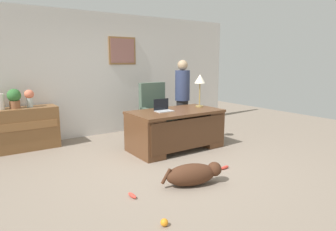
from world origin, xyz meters
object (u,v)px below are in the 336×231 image
(laptop, at_px, (163,108))
(credenza, at_px, (20,129))
(desk, at_px, (176,128))
(potted_plant, at_px, (14,98))
(person_standing, at_px, (182,97))
(vase_empty, at_px, (0,102))
(armchair, at_px, (156,114))
(dog_toy_plush, at_px, (225,167))
(desk_lamp, at_px, (200,81))
(dog_toy_bone, at_px, (132,195))
(dog_toy_ball, at_px, (164,222))
(dog_lying, at_px, (193,174))
(vase_with_flowers, at_px, (29,97))

(laptop, bearing_deg, credenza, 146.10)
(desk, xyz_separation_m, potted_plant, (-2.50, 1.60, 0.60))
(person_standing, bearing_deg, vase_empty, 165.62)
(desk, bearing_deg, laptop, 156.07)
(credenza, relative_size, laptop, 4.25)
(armchair, relative_size, dog_toy_plush, 6.74)
(credenza, distance_m, desk_lamp, 3.57)
(armchair, relative_size, dog_toy_bone, 7.12)
(credenza, bearing_deg, armchair, -15.02)
(armchair, relative_size, dog_toy_ball, 14.81)
(dog_lying, xyz_separation_m, dog_toy_ball, (-0.89, -0.62, -0.11))
(person_standing, distance_m, dog_toy_bone, 3.22)
(dog_lying, distance_m, vase_empty, 3.73)
(person_standing, bearing_deg, credenza, 164.46)
(desk_lamp, bearing_deg, credenza, 154.74)
(person_standing, bearing_deg, potted_plant, 164.61)
(desk, distance_m, vase_with_flowers, 2.82)
(credenza, height_order, armchair, armchair)
(dog_lying, bearing_deg, person_standing, 56.33)
(desk_lamp, bearing_deg, dog_toy_ball, -136.49)
(desk, height_order, potted_plant, potted_plant)
(vase_with_flowers, xyz_separation_m, dog_toy_plush, (2.25, -2.89, -0.97))
(person_standing, height_order, vase_with_flowers, person_standing)
(person_standing, height_order, laptop, person_standing)
(vase_with_flowers, bearing_deg, armchair, -16.35)
(desk_lamp, height_order, dog_toy_plush, desk_lamp)
(desk, xyz_separation_m, desk_lamp, (0.67, 0.12, 0.86))
(vase_empty, distance_m, potted_plant, 0.24)
(armchair, height_order, dog_toy_plush, armchair)
(desk_lamp, distance_m, potted_plant, 3.51)
(vase_with_flowers, height_order, dog_toy_ball, vase_with_flowers)
(credenza, bearing_deg, dog_toy_ball, -77.71)
(credenza, height_order, dog_toy_bone, credenza)
(laptop, relative_size, potted_plant, 0.89)
(dog_lying, relative_size, desk_lamp, 1.28)
(dog_lying, height_order, dog_toy_plush, dog_lying)
(potted_plant, xyz_separation_m, dog_toy_ball, (0.84, -3.69, -0.96))
(laptop, distance_m, desk_lamp, 1.02)
(desk, bearing_deg, person_standing, 46.42)
(desk, relative_size, vase_empty, 6.13)
(person_standing, height_order, dog_toy_ball, person_standing)
(desk, relative_size, dog_lying, 2.04)
(vase_with_flowers, height_order, potted_plant, potted_plant)
(desk, relative_size, dog_toy_ball, 21.31)
(person_standing, relative_size, dog_toy_bone, 9.98)
(dog_lying, height_order, dog_toy_ball, dog_lying)
(desk, relative_size, laptop, 5.38)
(person_standing, relative_size, dog_toy_plush, 9.46)
(desk, xyz_separation_m, vase_empty, (-2.74, 1.60, 0.54))
(dog_toy_ball, relative_size, dog_toy_plush, 0.46)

